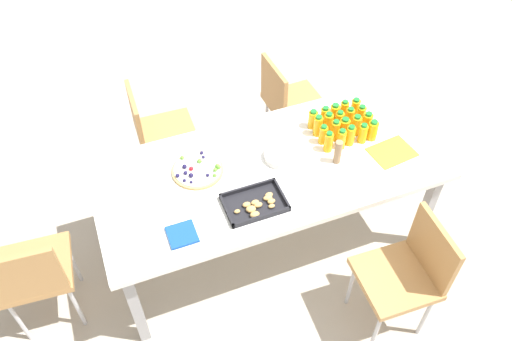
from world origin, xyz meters
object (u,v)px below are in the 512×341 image
juice_bottle_10 (367,122)px  juice_bottle_16 (363,133)px  juice_bottle_7 (339,121)px  juice_bottle_9 (318,126)px  chair_far_left (408,270)px  chair_near_right (156,130)px  juice_bottle_17 (350,136)px  juice_bottle_11 (356,125)px  fruit_pizza (198,170)px  plate_stack (281,155)px  party_table (269,175)px  chair_end (32,274)px  juice_bottle_14 (323,135)px  juice_bottle_12 (344,128)px  juice_bottle_5 (361,115)px  juice_bottle_15 (373,130)px  juice_bottle_4 (313,119)px  juice_bottle_3 (325,116)px  juice_bottle_6 (350,117)px  napkin_stack (182,234)px  chair_near_left (288,100)px  juice_bottle_1 (344,110)px  paper_folder (392,152)px  snack_tray (256,204)px  juice_bottle_8 (328,123)px  juice_bottle_19 (329,142)px  juice_bottle_18 (341,139)px  juice_bottle_2 (335,113)px  juice_bottle_13 (335,130)px  cardboard_tube (338,152)px  juice_bottle_0 (355,108)px

juice_bottle_10 → juice_bottle_16: bearing=45.4°
juice_bottle_7 → juice_bottle_9: juice_bottle_9 is taller
juice_bottle_7 → chair_far_left: bearing=88.4°
chair_near_right → juice_bottle_17: 1.37m
juice_bottle_11 → juice_bottle_17: (0.08, 0.07, -0.00)m
fruit_pizza → plate_stack: bearing=171.5°
party_table → juice_bottle_7: (-0.54, -0.15, 0.13)m
chair_end → fruit_pizza: chair_end is taller
juice_bottle_11 → juice_bottle_14: size_ratio=1.05×
party_table → juice_bottle_12: juice_bottle_12 is taller
juice_bottle_5 → juice_bottle_15: size_ratio=0.96×
juice_bottle_4 → fruit_pizza: (0.79, 0.11, -0.05)m
juice_bottle_3 → juice_bottle_4: 0.08m
juice_bottle_6 → plate_stack: size_ratio=0.67×
juice_bottle_17 → fruit_pizza: (0.94, -0.11, -0.05)m
chair_near_right → napkin_stack: bearing=-3.3°
chair_far_left → juice_bottle_14: juice_bottle_14 is taller
chair_near_left → juice_bottle_1: (-0.13, 0.56, 0.31)m
fruit_pizza → paper_folder: size_ratio=1.16×
juice_bottle_15 → fruit_pizza: juice_bottle_15 is taller
juice_bottle_10 → juice_bottle_12: (0.16, -0.00, 0.00)m
juice_bottle_11 → snack_tray: 0.85m
juice_bottle_8 → juice_bottle_9: bearing=3.2°
juice_bottle_19 → chair_end: bearing=2.3°
chair_near_right → plate_stack: size_ratio=4.05×
chair_near_right → juice_bottle_5: juice_bottle_5 is taller
juice_bottle_12 → juice_bottle_4: bearing=-44.8°
juice_bottle_17 → juice_bottle_18: bearing=4.9°
juice_bottle_2 → juice_bottle_19: juice_bottle_19 is taller
juice_bottle_13 → juice_bottle_15: bearing=160.1°
juice_bottle_10 → cardboard_tube: 0.35m
juice_bottle_7 → snack_tray: 0.82m
juice_bottle_5 → chair_far_left: bearing=79.2°
juice_bottle_1 → juice_bottle_14: bearing=34.5°
napkin_stack → juice_bottle_6: bearing=-159.8°
juice_bottle_17 → fruit_pizza: size_ratio=0.47×
chair_near_right → juice_bottle_13: juice_bottle_13 is taller
juice_bottle_0 → paper_folder: size_ratio=0.51×
plate_stack → chair_near_left: bearing=-117.0°
juice_bottle_18 → paper_folder: juice_bottle_18 is taller
chair_far_left → juice_bottle_18: size_ratio=5.88×
chair_near_left → plate_stack: 0.88m
juice_bottle_19 → plate_stack: juice_bottle_19 is taller
fruit_pizza → snack_tray: size_ratio=0.89×
juice_bottle_16 → juice_bottle_17: bearing=-3.8°
party_table → juice_bottle_11: 0.63m
chair_near_right → juice_bottle_8: size_ratio=5.72×
paper_folder → fruit_pizza: bearing=-13.5°
juice_bottle_2 → cardboard_tube: cardboard_tube is taller
juice_bottle_17 → fruit_pizza: juice_bottle_17 is taller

